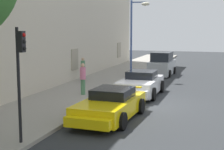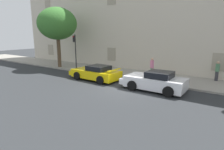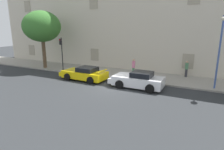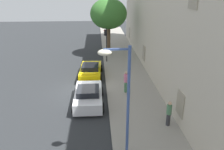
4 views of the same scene
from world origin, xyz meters
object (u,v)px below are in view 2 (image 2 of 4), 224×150
sportscar_yellow_flank (153,81)px  tree_near_kerb (57,24)px  traffic_light (75,46)px  pedestrian_admiring (152,67)px  pedestrian_strolling (217,71)px  sportscar_red_lead (95,73)px

sportscar_yellow_flank → tree_near_kerb: bearing=170.2°
traffic_light → pedestrian_admiring: (8.00, 1.24, -1.62)m
sportscar_yellow_flank → pedestrian_strolling: 6.04m
sportscar_yellow_flank → pedestrian_admiring: (-1.33, 2.92, 0.43)m
sportscar_yellow_flank → pedestrian_admiring: bearing=114.4°
sportscar_red_lead → pedestrian_admiring: size_ratio=2.68×
traffic_light → sportscar_red_lead: bearing=-22.5°
sportscar_red_lead → traffic_light: size_ratio=1.27×
traffic_light → pedestrian_strolling: (12.80, 3.25, -1.69)m
pedestrian_admiring → traffic_light: bearing=-171.2°
tree_near_kerb → pedestrian_strolling: 16.64m
traffic_light → pedestrian_strolling: bearing=14.2°
sportscar_yellow_flank → traffic_light: traffic_light is taller
sportscar_red_lead → pedestrian_strolling: bearing=28.8°
pedestrian_admiring → sportscar_red_lead: bearing=-144.8°
sportscar_yellow_flank → pedestrian_admiring: pedestrian_admiring is taller
sportscar_red_lead → traffic_light: 4.75m
sportscar_red_lead → traffic_light: bearing=157.5°
sportscar_red_lead → pedestrian_strolling: (8.86, 4.88, 0.39)m
sportscar_red_lead → traffic_light: traffic_light is taller
sportscar_red_lead → pedestrian_admiring: pedestrian_admiring is taller
tree_near_kerb → traffic_light: bearing=-8.6°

